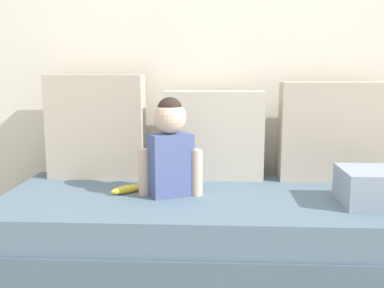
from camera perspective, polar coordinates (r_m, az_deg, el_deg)
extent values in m
plane|color=#B2ADA3|center=(2.30, 2.71, -17.01)|extent=(12.00, 12.00, 0.00)
cube|color=silver|center=(2.62, 2.97, 12.91)|extent=(5.31, 0.10, 2.36)
cube|color=#495F70|center=(2.24, 2.73, -13.82)|extent=(2.11, 0.87, 0.28)
cube|color=slate|center=(2.16, 2.78, -8.58)|extent=(2.05, 0.84, 0.15)
cube|color=#C1B29E|center=(2.49, -12.36, 2.25)|extent=(0.53, 0.16, 0.57)
cube|color=beige|center=(2.41, 2.87, 1.16)|extent=(0.54, 0.16, 0.49)
cube|color=#C1B29E|center=(2.50, 18.08, 1.56)|extent=(0.59, 0.16, 0.54)
cube|color=#4C5B93|center=(2.10, -2.84, -2.70)|extent=(0.24, 0.21, 0.30)
sphere|color=beige|center=(2.07, -2.90, 3.49)|extent=(0.16, 0.16, 0.16)
sphere|color=#2D231E|center=(2.06, -2.90, 4.46)|extent=(0.12, 0.12, 0.12)
cylinder|color=beige|center=(2.13, -6.25, -3.63)|extent=(0.06, 0.06, 0.23)
cylinder|color=beige|center=(2.10, 0.63, -3.74)|extent=(0.06, 0.06, 0.23)
ellipsoid|color=yellow|center=(2.18, -8.51, -5.87)|extent=(0.16, 0.14, 0.04)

